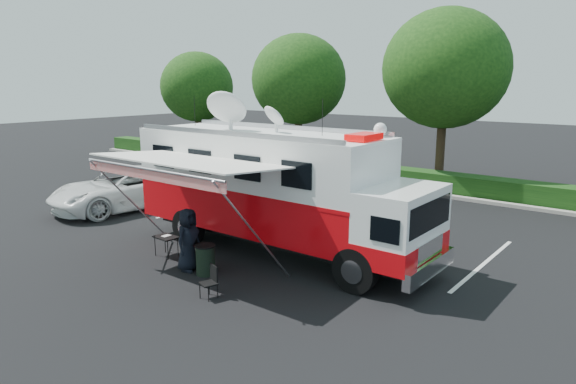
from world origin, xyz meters
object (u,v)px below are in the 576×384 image
object	(u,v)px
white_suv	(127,208)
folding_table	(166,238)
command_truck	(276,189)
trash_bin	(205,260)

from	to	relation	value
white_suv	folding_table	world-z (taller)	white_suv
command_truck	folding_table	world-z (taller)	command_truck
white_suv	folding_table	distance (m)	6.95
folding_table	trash_bin	distance (m)	2.14
white_suv	trash_bin	bearing A→B (deg)	-12.59
trash_bin	white_suv	bearing A→B (deg)	159.10
trash_bin	command_truck	bearing A→B (deg)	82.58
command_truck	folding_table	xyz separation A→B (m)	(-2.47, -2.40, -1.49)
command_truck	white_suv	distance (m)	9.02
command_truck	trash_bin	world-z (taller)	command_truck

